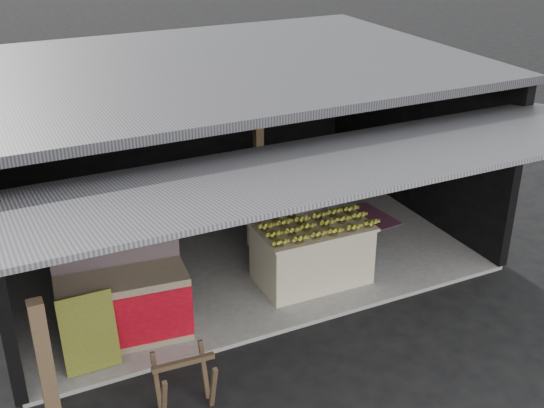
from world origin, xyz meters
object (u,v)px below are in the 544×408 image
water_barrel (356,242)px  sawhorse (184,379)px  plastic_chair (330,193)px  neighbor_stall (124,304)px  banana_table (312,253)px  white_crate (284,216)px

water_barrel → sawhorse: bearing=-150.0°
plastic_chair → neighbor_stall: bearing=-179.5°
banana_table → plastic_chair: bearing=53.2°
sawhorse → plastic_chair: size_ratio=0.79×
white_crate → water_barrel: (0.85, -0.79, -0.29)m
sawhorse → water_barrel: (3.48, 2.01, -0.11)m
sawhorse → plastic_chair: 4.97m
sawhorse → neighbor_stall: bearing=102.9°
white_crate → plastic_chair: bearing=21.0°
water_barrel → plastic_chair: 1.32m
sawhorse → plastic_chair: bearing=44.4°
water_barrel → plastic_chair: plastic_chair is taller
neighbor_stall → sawhorse: bearing=-74.1°
banana_table → water_barrel: (0.94, 0.29, -0.19)m
white_crate → sawhorse: bearing=-135.2°
white_crate → banana_table: bearing=-96.8°
banana_table → sawhorse: size_ratio=2.34×
neighbor_stall → plastic_chair: bearing=29.6°
neighbor_stall → water_barrel: 3.78m
white_crate → neighbor_stall: 3.15m
neighbor_stall → banana_table: bearing=10.0°
sawhorse → banana_table: bearing=37.3°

